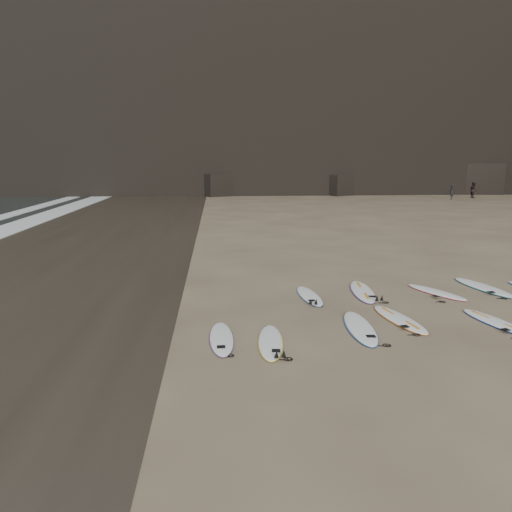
{
  "coord_description": "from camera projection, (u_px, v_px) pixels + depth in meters",
  "views": [
    {
      "loc": [
        -5.86,
        -12.23,
        4.33
      ],
      "look_at": [
        -4.75,
        1.94,
        1.5
      ],
      "focal_mm": 35.0,
      "sensor_mm": 36.0,
      "label": 1
    }
  ],
  "objects": [
    {
      "name": "person_a",
      "position": [
        452.0,
        192.0,
        51.8
      ],
      "size": [
        0.56,
        0.67,
        1.57
      ],
      "primitive_type": "imported",
      "rotation": [
        0.0,
        0.0,
        4.33
      ],
      "color": "black",
      "rests_on": "ground"
    },
    {
      "name": "surfboard_3",
      "position": [
        496.0,
        322.0,
        13.16
      ],
      "size": [
        1.11,
        2.5,
        0.09
      ],
      "primitive_type": "ellipsoid",
      "rotation": [
        0.0,
        0.0,
        0.23
      ],
      "color": "white",
      "rests_on": "ground"
    },
    {
      "name": "surfboard_1",
      "position": [
        360.0,
        327.0,
        12.75
      ],
      "size": [
        0.82,
        2.72,
        0.1
      ],
      "primitive_type": "ellipsoid",
      "rotation": [
        0.0,
        0.0,
        -0.07
      ],
      "color": "white",
      "rests_on": "ground"
    },
    {
      "name": "headland",
      "position": [
        467.0,
        13.0,
        58.68
      ],
      "size": [
        170.0,
        101.0,
        63.47
      ],
      "color": "black",
      "rests_on": "ground"
    },
    {
      "name": "surfboard_6",
      "position": [
        363.0,
        291.0,
        16.17
      ],
      "size": [
        0.96,
        2.8,
        0.1
      ],
      "primitive_type": "ellipsoid",
      "rotation": [
        0.0,
        0.0,
        -0.11
      ],
      "color": "white",
      "rests_on": "ground"
    },
    {
      "name": "surfboard_0",
      "position": [
        270.0,
        342.0,
        11.79
      ],
      "size": [
        0.77,
        2.39,
        0.08
      ],
      "primitive_type": "ellipsoid",
      "rotation": [
        0.0,
        0.0,
        -0.09
      ],
      "color": "white",
      "rests_on": "ground"
    },
    {
      "name": "ground",
      "position": [
        440.0,
        323.0,
        13.25
      ],
      "size": [
        240.0,
        240.0,
        0.0
      ],
      "primitive_type": "plane",
      "color": "#897559",
      "rests_on": "ground"
    },
    {
      "name": "surfboard_11",
      "position": [
        221.0,
        338.0,
        12.02
      ],
      "size": [
        0.62,
        2.34,
        0.08
      ],
      "primitive_type": "ellipsoid",
      "rotation": [
        0.0,
        0.0,
        0.02
      ],
      "color": "white",
      "rests_on": "ground"
    },
    {
      "name": "person_b",
      "position": [
        473.0,
        190.0,
        53.29
      ],
      "size": [
        0.71,
        0.87,
        1.7
      ],
      "primitive_type": "imported",
      "rotation": [
        0.0,
        0.0,
        1.65
      ],
      "color": "black",
      "rests_on": "ground"
    },
    {
      "name": "surfboard_7",
      "position": [
        436.0,
        292.0,
        16.11
      ],
      "size": [
        1.51,
        2.34,
        0.08
      ],
      "primitive_type": "ellipsoid",
      "rotation": [
        0.0,
        0.0,
        0.45
      ],
      "color": "white",
      "rests_on": "ground"
    },
    {
      "name": "surfboard_8",
      "position": [
        483.0,
        287.0,
        16.69
      ],
      "size": [
        1.21,
        2.83,
        0.1
      ],
      "primitive_type": "ellipsoid",
      "rotation": [
        0.0,
        0.0,
        0.21
      ],
      "color": "white",
      "rests_on": "ground"
    },
    {
      "name": "surfboard_5",
      "position": [
        309.0,
        296.0,
        15.68
      ],
      "size": [
        0.74,
        2.36,
        0.08
      ],
      "primitive_type": "ellipsoid",
      "rotation": [
        0.0,
        0.0,
        0.08
      ],
      "color": "white",
      "rests_on": "ground"
    },
    {
      "name": "wet_sand",
      "position": [
        56.0,
        257.0,
        22.03
      ],
      "size": [
        12.0,
        200.0,
        0.01
      ],
      "primitive_type": "cube",
      "color": "#383026",
      "rests_on": "ground"
    },
    {
      "name": "surfboard_2",
      "position": [
        399.0,
        319.0,
        13.42
      ],
      "size": [
        1.06,
        2.6,
        0.09
      ],
      "primitive_type": "ellipsoid",
      "rotation": [
        0.0,
        0.0,
        0.18
      ],
      "color": "white",
      "rests_on": "ground"
    }
  ]
}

